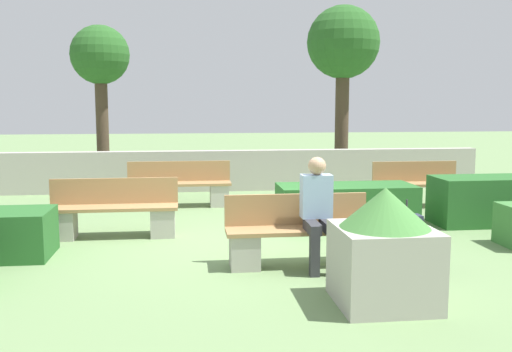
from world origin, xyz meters
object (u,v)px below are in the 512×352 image
person_seated_man (318,207)px  bench_right_side (418,190)px  tree_leftmost (100,61)px  bench_left_side (179,189)px  tree_center_left (343,47)px  planter_corner_left (384,248)px  bench_back (114,215)px  suitcase (406,240)px  bench_front (299,239)px

person_seated_man → bench_right_side: bearing=53.0°
bench_right_side → tree_leftmost: (-6.56, 3.96, 2.72)m
person_seated_man → tree_leftmost: (-3.66, 7.81, 2.29)m
bench_left_side → tree_center_left: 6.19m
tree_center_left → planter_corner_left: bearing=-102.8°
bench_back → suitcase: bench_back is taller
bench_front → tree_center_left: (2.65, 7.64, 3.12)m
suitcase → person_seated_man: bearing=-179.4°
person_seated_man → tree_center_left: tree_center_left is taller
planter_corner_left → tree_leftmost: 10.29m
bench_front → tree_center_left: size_ratio=0.41×
tree_leftmost → bench_front: bearing=-65.8°
bench_front → bench_right_side: 4.84m
suitcase → tree_center_left: tree_center_left is taller
person_seated_man → tree_leftmost: size_ratio=0.35×
planter_corner_left → tree_leftmost: bearing=113.8°
suitcase → bench_front: bearing=174.6°
bench_right_side → bench_left_side: bearing=172.6°
planter_corner_left → bench_back: bearing=132.8°
person_seated_man → tree_center_left: bearing=72.6°
bench_front → bench_left_side: bearing=109.6°
bench_left_side → planter_corner_left: planter_corner_left is taller
bench_left_side → tree_center_left: tree_center_left is taller
person_seated_man → planter_corner_left: size_ratio=1.15×
tree_leftmost → tree_center_left: bearing=-0.3°
bench_left_side → planter_corner_left: 6.17m
bench_left_side → suitcase: (2.88, -4.44, -0.03)m
bench_right_side → bench_back: bearing=-161.6°
person_seated_man → tree_center_left: (2.43, 7.78, 2.69)m
person_seated_man → tree_leftmost: 8.92m
bench_back → tree_leftmost: 6.50m
bench_back → planter_corner_left: bearing=-45.4°
bench_back → planter_corner_left: size_ratio=1.62×
bench_front → bench_back: 3.11m
bench_front → planter_corner_left: 1.60m
bench_right_side → planter_corner_left: size_ratio=1.44×
bench_left_side → planter_corner_left: (2.11, -5.79, 0.24)m
bench_front → person_seated_man: person_seated_man is taller
planter_corner_left → suitcase: size_ratio=1.44×
planter_corner_left → suitcase: (0.77, 1.35, -0.27)m
bench_right_side → bench_back: 5.92m
bench_front → bench_left_side: 4.58m
bench_right_side → bench_front: bearing=-130.0°
bench_right_side → tree_leftmost: 8.14m
tree_leftmost → tree_center_left: tree_center_left is taller
bench_back → tree_leftmost: bearing=101.0°
planter_corner_left → tree_center_left: 9.78m
bench_right_side → person_seated_man: (-2.90, -3.85, 0.43)m
bench_back → tree_center_left: size_ratio=0.43×
bench_front → tree_leftmost: size_ratio=0.47×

